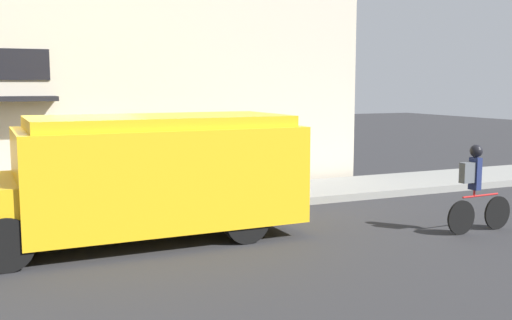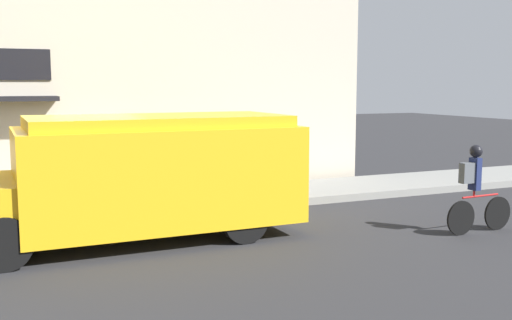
{
  "view_description": "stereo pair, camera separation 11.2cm",
  "coord_description": "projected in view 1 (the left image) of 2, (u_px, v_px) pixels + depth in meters",
  "views": [
    {
      "loc": [
        -1.27,
        -11.39,
        2.64
      ],
      "look_at": [
        3.69,
        -0.2,
        1.1
      ],
      "focal_mm": 42.0,
      "sensor_mm": 36.0,
      "label": 1
    },
    {
      "loc": [
        -1.16,
        -11.43,
        2.64
      ],
      "look_at": [
        3.69,
        -0.2,
        1.1
      ],
      "focal_mm": 42.0,
      "sensor_mm": 36.0,
      "label": 2
    }
  ],
  "objects": [
    {
      "name": "ground_plane",
      "position": [
        71.0,
        227.0,
        11.17
      ],
      "size": [
        70.0,
        70.0,
        0.0
      ],
      "primitive_type": "plane",
      "color": "#2B2B2D"
    },
    {
      "name": "storefront",
      "position": [
        50.0,
        92.0,
        13.22
      ],
      "size": [
        15.72,
        0.94,
        4.96
      ],
      "color": "beige",
      "rests_on": "ground_plane"
    },
    {
      "name": "school_bus",
      "position": [
        139.0,
        176.0,
        10.15
      ],
      "size": [
        6.06,
        2.72,
        2.12
      ],
      "rotation": [
        0.0,
        0.0,
        0.02
      ],
      "color": "yellow",
      "rests_on": "ground_plane"
    },
    {
      "name": "cyclist",
      "position": [
        476.0,
        188.0,
        10.66
      ],
      "size": [
        1.51,
        0.23,
        1.59
      ],
      "rotation": [
        0.0,
        0.0,
        0.05
      ],
      "color": "black",
      "rests_on": "ground_plane"
    },
    {
      "name": "sidewalk",
      "position": [
        64.0,
        211.0,
        12.18
      ],
      "size": [
        28.0,
        2.25,
        0.17
      ],
      "color": "gray",
      "rests_on": "ground_plane"
    }
  ]
}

